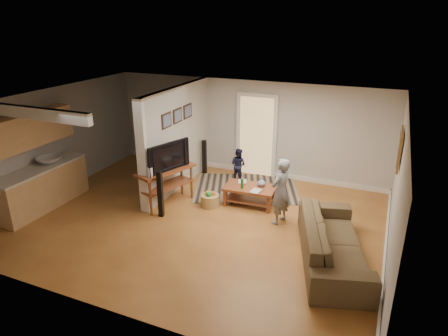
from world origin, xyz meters
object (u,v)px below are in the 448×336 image
(speaker_left, at_px, (160,194))
(toddler, at_px, (238,180))
(speaker_right, at_px, (204,157))
(child, at_px, (279,222))
(coffee_table, at_px, (251,191))
(sofa, at_px, (331,260))
(toy_basket, at_px, (210,200))
(tv_console, at_px, (166,172))

(speaker_left, xyz_separation_m, toddler, (0.80, 2.49, -0.51))
(speaker_left, height_order, speaker_right, speaker_left)
(speaker_left, bearing_deg, child, 6.08)
(speaker_left, bearing_deg, coffee_table, 28.40)
(sofa, bearing_deg, coffee_table, 36.60)
(sofa, height_order, child, child)
(sofa, distance_m, toy_basket, 3.08)
(coffee_table, bearing_deg, child, -33.83)
(tv_console, distance_m, toy_basket, 1.16)
(sofa, xyz_separation_m, coffee_table, (-2.05, 1.53, 0.35))
(coffee_table, bearing_deg, speaker_left, -140.97)
(coffee_table, relative_size, child, 0.83)
(speaker_right, distance_m, child, 3.27)
(sofa, distance_m, coffee_table, 2.58)
(toy_basket, height_order, child, child)
(speaker_right, relative_size, child, 0.66)
(coffee_table, height_order, child, child)
(speaker_left, height_order, toy_basket, speaker_left)
(speaker_left, distance_m, toddler, 2.66)
(speaker_right, relative_size, toy_basket, 2.23)
(sofa, height_order, toy_basket, sofa)
(coffee_table, xyz_separation_m, toy_basket, (-0.81, -0.43, -0.19))
(child, bearing_deg, speaker_right, -105.85)
(child, height_order, toddler, child)
(coffee_table, relative_size, speaker_left, 1.14)
(coffee_table, distance_m, tv_console, 1.93)
(toddler, bearing_deg, coffee_table, 136.52)
(coffee_table, distance_m, speaker_right, 2.25)
(child, distance_m, toddler, 2.38)
(coffee_table, bearing_deg, toy_basket, -152.32)
(toy_basket, bearing_deg, speaker_left, -131.84)
(speaker_left, bearing_deg, speaker_right, 84.36)
(coffee_table, height_order, tv_console, tv_console)
(speaker_left, bearing_deg, toddler, 61.49)
(coffee_table, xyz_separation_m, tv_console, (-1.74, -0.72, 0.44))
(tv_console, xyz_separation_m, speaker_right, (-0.06, 2.07, -0.32))
(sofa, bearing_deg, toy_basket, 52.24)
(speaker_right, bearing_deg, toy_basket, -50.40)
(toddler, bearing_deg, speaker_left, 86.25)
(speaker_right, bearing_deg, child, -25.39)
(tv_console, bearing_deg, speaker_right, 111.59)
(speaker_right, relative_size, toddler, 1.07)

